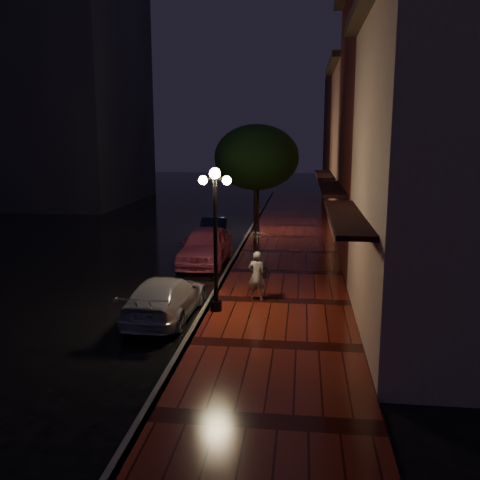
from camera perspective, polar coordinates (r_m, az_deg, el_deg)
The scene contains 15 objects.
ground at distance 21.24m, azimuth -1.32°, elevation -3.61°, with size 120.00×120.00×0.00m, color black.
sidewalk at distance 21.03m, azimuth 4.77°, elevation -3.58°, with size 4.50×60.00×0.15m, color #4A140D.
curb at distance 21.22m, azimuth -1.32°, elevation -3.41°, with size 0.25×60.00×0.15m, color #595451.
storefront_near at distance 14.96m, azimuth 22.76°, elevation 5.92°, with size 5.00×8.00×8.50m, color gray.
storefront_mid at distance 22.72m, azimuth 17.47°, elevation 10.87°, with size 5.00×8.00×11.00m, color #511914.
storefront_far at distance 30.64m, azimuth 14.63°, elevation 9.05°, with size 5.00×8.00×9.00m, color #8C5951.
storefront_extra at distance 40.56m, azimuth 12.77°, elevation 10.23°, with size 5.00×12.00×10.00m, color #511914.
streetlamp_near at distance 15.80m, azimuth -2.64°, elevation 0.95°, with size 0.96×0.36×4.31m.
streetlamp_far at distance 29.59m, azimuth 1.79°, elevation 5.65°, with size 0.96×0.36×4.31m.
street_tree at distance 26.46m, azimuth 1.80°, elevation 8.59°, with size 4.16×4.16×5.80m.
pink_car at distance 22.70m, azimuth -3.70°, elevation -0.62°, with size 1.87×4.66×1.59m, color #DD5B7B.
navy_car at distance 27.43m, azimuth -2.75°, elevation 1.05°, with size 1.32×3.79×1.25m, color black.
silver_car at distance 16.19m, azimuth -7.98°, elevation -6.10°, with size 1.75×4.30×1.25m, color #A8A6AE.
woman_with_umbrella at distance 17.07m, azimuth 1.83°, elevation -1.58°, with size 0.94×0.95×2.25m.
parking_meter at distance 23.18m, azimuth 1.88°, elevation 0.22°, with size 0.15×0.12×1.44m.
Camera 1 is at (2.90, -20.35, 5.35)m, focal length 40.00 mm.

